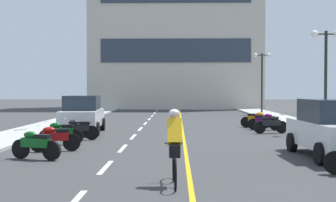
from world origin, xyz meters
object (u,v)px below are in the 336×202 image
object	(u,v)px
motorcycle_9	(264,121)
motorcycle_10	(256,119)
street_lamp_mid	(326,57)
parked_car_near	(332,128)
street_lamp_far	(262,69)
motorcycle_4	(35,144)
cyclist_rider	(174,145)
motorcycle_6	(61,132)
parked_car_mid	(82,114)
motorcycle_8	(271,124)
motorcycle_5	(55,138)
motorcycle_7	(78,129)

from	to	relation	value
motorcycle_9	motorcycle_10	distance (m)	1.49
street_lamp_mid	motorcycle_9	xyz separation A→B (m)	(-2.51, 1.97, -3.19)
motorcycle_9	parked_car_near	bearing A→B (deg)	-88.30
street_lamp_mid	motorcycle_10	xyz separation A→B (m)	(-2.68, 3.45, -3.19)
street_lamp_far	motorcycle_4	world-z (taller)	street_lamp_far
parked_car_near	motorcycle_4	size ratio (longest dim) A/B	2.59
street_lamp_far	cyclist_rider	distance (m)	29.13
parked_car_near	motorcycle_6	world-z (taller)	parked_car_near
parked_car_near	parked_car_mid	xyz separation A→B (m)	(-9.42, 7.79, 0.00)
motorcycle_4	street_lamp_far	bearing A→B (deg)	65.13
parked_car_near	motorcycle_8	xyz separation A→B (m)	(-0.31, 7.76, -0.44)
motorcycle_5	motorcycle_9	distance (m)	12.08
parked_car_near	street_lamp_mid	bearing A→B (deg)	73.63
parked_car_mid	motorcycle_4	bearing A→B (deg)	-87.96
street_lamp_far	motorcycle_9	world-z (taller)	street_lamp_far
parked_car_near	motorcycle_10	xyz separation A→B (m)	(-0.45, 11.04, -0.44)
motorcycle_8	motorcycle_9	bearing A→B (deg)	89.14
parked_car_near	parked_car_mid	bearing A→B (deg)	140.40
motorcycle_6	street_lamp_far	bearing A→B (deg)	60.99
motorcycle_4	motorcycle_9	size ratio (longest dim) A/B	0.98
motorcycle_4	cyclist_rider	xyz separation A→B (m)	(4.23, -3.63, 0.41)
motorcycle_10	parked_car_near	bearing A→B (deg)	-87.69
motorcycle_6	motorcycle_7	xyz separation A→B (m)	(0.34, 1.60, 0.00)
parked_car_near	motorcycle_7	distance (m)	10.14
motorcycle_8	motorcycle_9	xyz separation A→B (m)	(0.03, 1.81, 0.00)
motorcycle_8	motorcycle_10	distance (m)	3.29
motorcycle_6	street_lamp_mid	bearing A→B (deg)	21.18
street_lamp_far	motorcycle_4	bearing A→B (deg)	-114.87
street_lamp_mid	motorcycle_5	distance (m)	13.32
street_lamp_far	motorcycle_5	bearing A→B (deg)	-116.32
motorcycle_4	motorcycle_9	world-z (taller)	same
motorcycle_5	cyclist_rider	world-z (taller)	cyclist_rider
motorcycle_5	street_lamp_mid	bearing A→B (deg)	29.65
motorcycle_7	motorcycle_10	xyz separation A→B (m)	(8.51, 6.31, 0.00)
street_lamp_far	motorcycle_6	world-z (taller)	street_lamp_far
parked_car_mid	motorcycle_9	xyz separation A→B (m)	(9.14, 1.77, -0.44)
motorcycle_6	motorcycle_7	bearing A→B (deg)	78.07
motorcycle_5	motorcycle_10	xyz separation A→B (m)	(8.56, 9.84, 0.00)
parked_car_mid	motorcycle_5	size ratio (longest dim) A/B	2.57
motorcycle_6	cyclist_rider	xyz separation A→B (m)	(4.40, -7.33, 0.41)
motorcycle_6	motorcycle_7	size ratio (longest dim) A/B	1.00
parked_car_mid	cyclist_rider	distance (m)	12.82
motorcycle_5	cyclist_rider	distance (m)	6.80
street_lamp_far	parked_car_mid	distance (m)	20.07
parked_car_near	motorcycle_5	size ratio (longest dim) A/B	2.55
motorcycle_8	cyclist_rider	xyz separation A→B (m)	(-4.58, -11.96, 0.41)
motorcycle_7	motorcycle_9	xyz separation A→B (m)	(8.67, 4.84, 0.00)
motorcycle_7	motorcycle_5	bearing A→B (deg)	-90.76
motorcycle_4	motorcycle_6	xyz separation A→B (m)	(-0.17, 3.70, 0.00)
street_lamp_far	motorcycle_6	xyz separation A→B (m)	(-11.52, -20.76, -3.31)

